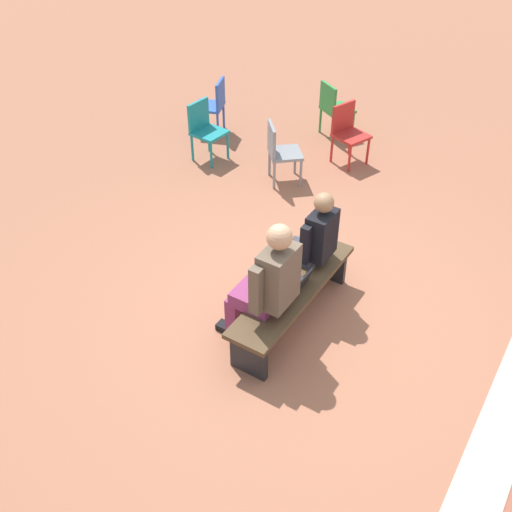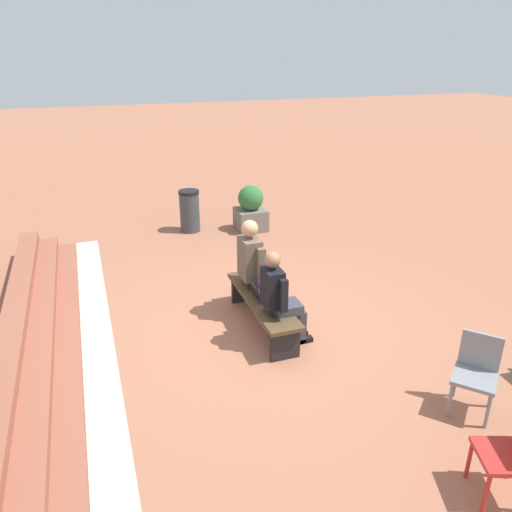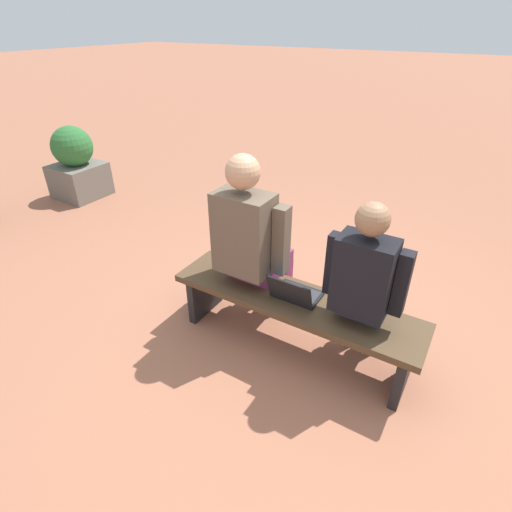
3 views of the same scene
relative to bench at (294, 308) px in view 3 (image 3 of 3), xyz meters
The scene contains 6 objects.
ground_plane 0.38m from the bench, 159.69° to the left, with size 60.00×60.00×0.00m, color #9E6047.
bench is the anchor object (origin of this frame).
person_student 0.57m from the bench, behind, with size 0.50×0.64×1.28m.
person_adult 0.55m from the bench, 10.62° to the right, with size 0.59×0.74×1.42m.
laptop 0.15m from the bench, 114.73° to the left, with size 0.32×0.29×0.21m.
planter 3.96m from the bench, 16.60° to the right, with size 0.60×0.60×0.94m.
Camera 3 is at (-0.81, 2.00, 2.13)m, focal length 28.00 mm.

